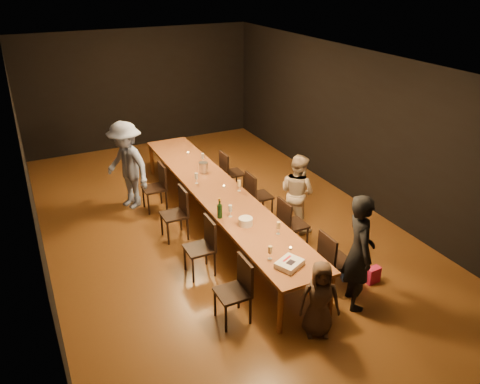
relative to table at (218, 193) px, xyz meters
name	(u,v)px	position (x,y,z in m)	size (l,w,h in m)	color
ground	(219,227)	(0.00, 0.00, -0.70)	(10.00, 10.00, 0.00)	#4B2412
room_shell	(216,119)	(0.00, 0.00, 1.38)	(6.04, 10.04, 3.02)	black
table	(218,193)	(0.00, 0.00, 0.00)	(0.90, 6.00, 0.75)	brown
chair_right_0	(336,260)	(0.85, -2.40, -0.24)	(0.42, 0.42, 0.93)	black
chair_right_1	(293,224)	(0.85, -1.20, -0.24)	(0.42, 0.42, 0.93)	black
chair_right_2	(259,195)	(0.85, 0.00, -0.24)	(0.42, 0.42, 0.93)	black
chair_right_3	(232,172)	(0.85, 1.20, -0.24)	(0.42, 0.42, 0.93)	black
chair_left_0	(232,292)	(-0.85, -2.40, -0.24)	(0.42, 0.42, 0.93)	black
chair_left_1	(199,248)	(-0.85, -1.20, -0.24)	(0.42, 0.42, 0.93)	black
chair_left_2	(174,214)	(-0.85, 0.00, -0.24)	(0.42, 0.42, 0.93)	black
chair_left_3	(154,188)	(-0.85, 1.20, -0.24)	(0.42, 0.42, 0.93)	black
woman_birthday	(359,252)	(0.86, -2.84, 0.16)	(0.63, 0.41, 1.72)	black
woman_tan	(297,192)	(1.27, -0.64, 0.02)	(0.70, 0.54, 1.44)	#C3AB92
man_blue	(127,165)	(-1.25, 1.55, 0.18)	(1.14, 0.65, 1.76)	#8093C7
child	(319,299)	(0.05, -3.11, -0.16)	(0.53, 0.35, 1.09)	#413024
gift_bag_red	(373,275)	(1.44, -2.58, -0.57)	(0.22, 0.12, 0.26)	#D62056
gift_bag_blue	(350,270)	(1.17, -2.35, -0.55)	(0.25, 0.17, 0.31)	#274AA9
birthday_cake	(289,264)	(-0.08, -2.57, 0.09)	(0.43, 0.39, 0.08)	white
plate_stack	(246,222)	(-0.11, -1.32, 0.11)	(0.22, 0.22, 0.12)	white
champagne_bottle	(220,208)	(-0.38, -0.93, 0.22)	(0.08, 0.08, 0.35)	black
ice_bucket	(203,167)	(0.08, 0.88, 0.15)	(0.18, 0.18, 0.20)	silver
wineglass_0	(270,253)	(-0.23, -2.30, 0.15)	(0.06, 0.06, 0.21)	beige
wineglass_1	(278,228)	(0.21, -1.78, 0.15)	(0.06, 0.06, 0.21)	beige
wineglass_2	(230,211)	(-0.21, -0.98, 0.15)	(0.06, 0.06, 0.21)	silver
wineglass_3	(239,186)	(0.33, -0.19, 0.15)	(0.06, 0.06, 0.21)	beige
wineglass_4	(196,178)	(-0.24, 0.45, 0.15)	(0.06, 0.06, 0.21)	silver
wineglass_5	(203,158)	(0.24, 1.32, 0.15)	(0.06, 0.06, 0.21)	silver
tealight_near	(290,248)	(0.15, -2.22, 0.06)	(0.05, 0.05, 0.03)	#B2B7B2
tealight_mid	(224,186)	(0.15, 0.07, 0.06)	(0.05, 0.05, 0.03)	#B2B7B2
tealight_far	(188,153)	(0.15, 1.94, 0.06)	(0.05, 0.05, 0.03)	#B2B7B2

